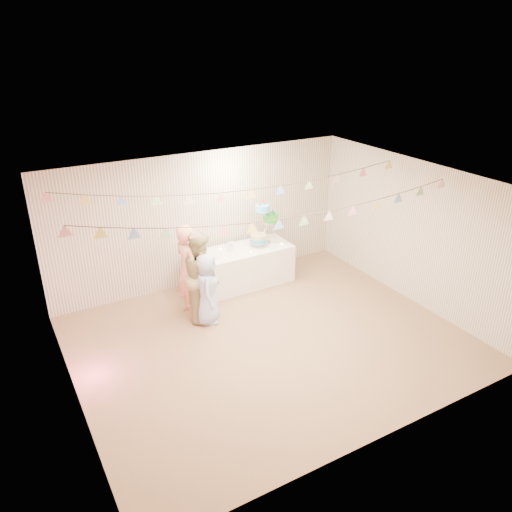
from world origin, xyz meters
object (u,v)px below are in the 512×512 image
person_adult_a (188,271)px  person_adult_b (202,276)px  table (241,267)px  cake_stand (264,223)px  person_child (207,289)px

person_adult_a → person_adult_b: size_ratio=1.07×
table → cake_stand: 0.97m
table → person_child: bearing=-140.6°
table → cake_stand: (0.55, 0.05, 0.80)m
cake_stand → person_adult_b: (-1.70, -0.79, -0.38)m
cake_stand → person_child: cake_stand is taller
cake_stand → person_child: size_ratio=0.67×
cake_stand → person_child: (-1.70, -0.99, -0.54)m
person_adult_b → person_child: (0.00, -0.20, -0.16)m
person_adult_a → person_adult_b: person_adult_a is taller
person_adult_b → person_child: 0.25m
cake_stand → person_adult_a: person_adult_a is taller
person_adult_a → person_child: (0.16, -0.40, -0.21)m
person_child → person_adult_b: bearing=23.8°
cake_stand → person_adult_b: cake_stand is taller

